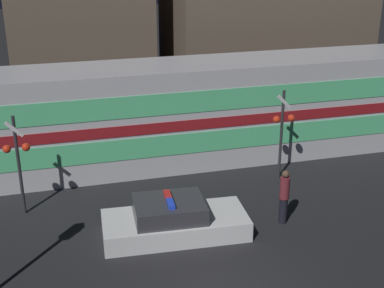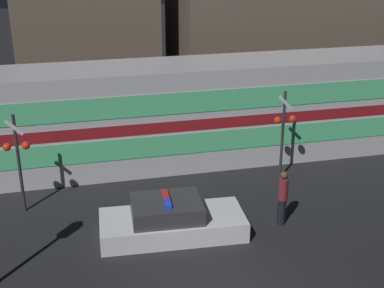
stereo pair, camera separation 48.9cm
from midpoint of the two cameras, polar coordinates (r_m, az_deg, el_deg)
name	(u,v)px [view 1 (the left image)]	position (r m, az deg, el deg)	size (l,w,h in m)	color
train	(205,112)	(21.66, 0.75, 3.47)	(23.37, 2.83, 4.08)	silver
police_car	(174,221)	(16.73, -2.82, -8.21)	(4.58, 2.15, 1.30)	silver
pedestrian	(284,196)	(17.36, 9.00, -5.53)	(0.31, 0.31, 1.85)	black
crossing_signal_near	(283,126)	(20.04, 8.95, 1.85)	(0.85, 0.32, 3.47)	#2D2D33
crossing_signal_far	(18,157)	(18.14, -18.84, -1.29)	(0.85, 0.32, 3.45)	#2D2D33
building_left	(80,33)	(28.52, -12.36, 11.47)	(6.80, 6.00, 7.98)	brown
building_center	(263,27)	(29.53, 7.11, 12.27)	(10.16, 6.08, 8.12)	brown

